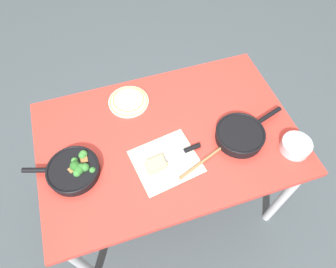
# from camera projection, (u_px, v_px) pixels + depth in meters

# --- Properties ---
(ground_plane) EXTENTS (14.00, 14.00, 0.00)m
(ground_plane) POSITION_uv_depth(u_px,v_px,m) (168.00, 194.00, 2.17)
(ground_plane) COLOR #424C51
(dining_table_red) EXTENTS (1.31, 0.86, 0.77)m
(dining_table_red) POSITION_uv_depth(u_px,v_px,m) (168.00, 145.00, 1.59)
(dining_table_red) COLOR red
(dining_table_red) RESTS_ON ground_plane
(skillet_broccoli) EXTENTS (0.35, 0.25, 0.08)m
(skillet_broccoli) POSITION_uv_depth(u_px,v_px,m) (74.00, 169.00, 1.39)
(skillet_broccoli) COLOR black
(skillet_broccoli) RESTS_ON dining_table_red
(skillet_eggs) EXTENTS (0.39, 0.25, 0.06)m
(skillet_eggs) POSITION_uv_depth(u_px,v_px,m) (240.00, 135.00, 1.49)
(skillet_eggs) COLOR black
(skillet_eggs) RESTS_ON dining_table_red
(wooden_spoon) EXTENTS (0.39, 0.17, 0.02)m
(wooden_spoon) POSITION_uv_depth(u_px,v_px,m) (218.00, 150.00, 1.47)
(wooden_spoon) COLOR #996B42
(wooden_spoon) RESTS_ON dining_table_red
(parchment_sheet) EXTENTS (0.34, 0.31, 0.00)m
(parchment_sheet) POSITION_uv_depth(u_px,v_px,m) (166.00, 161.00, 1.44)
(parchment_sheet) COLOR silver
(parchment_sheet) RESTS_ON dining_table_red
(grater_knife) EXTENTS (0.29, 0.06, 0.02)m
(grater_knife) POSITION_uv_depth(u_px,v_px,m) (181.00, 152.00, 1.46)
(grater_knife) COLOR silver
(grater_knife) RESTS_ON dining_table_red
(cheese_block) EXTENTS (0.10, 0.07, 0.04)m
(cheese_block) POSITION_uv_depth(u_px,v_px,m) (156.00, 165.00, 1.41)
(cheese_block) COLOR #EFD67A
(cheese_block) RESTS_ON dining_table_red
(dinner_plate_stack) EXTENTS (0.22, 0.22, 0.03)m
(dinner_plate_stack) POSITION_uv_depth(u_px,v_px,m) (129.00, 101.00, 1.63)
(dinner_plate_stack) COLOR silver
(dinner_plate_stack) RESTS_ON dining_table_red
(prep_bowl_steel) EXTENTS (0.15, 0.15, 0.05)m
(prep_bowl_steel) POSITION_uv_depth(u_px,v_px,m) (296.00, 146.00, 1.46)
(prep_bowl_steel) COLOR #B7B7BC
(prep_bowl_steel) RESTS_ON dining_table_red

